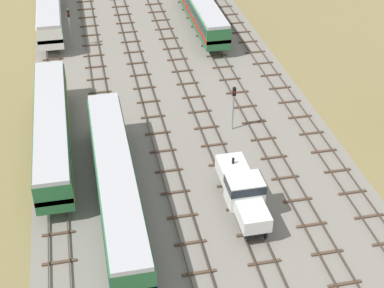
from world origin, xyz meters
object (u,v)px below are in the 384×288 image
(diesel_railcar_far_left_mid, at_px, (52,127))
(signal_post_near, at_px, (70,23))
(diesel_railcar_centre_right_midfar, at_px, (200,7))
(diesel_railcar_far_left_far, at_px, (49,7))
(passenger_coach_left_near, at_px, (116,180))
(shunter_loco_centre_nearest, at_px, (243,190))
(signal_post_nearest, at_px, (233,102))

(diesel_railcar_far_left_mid, bearing_deg, signal_post_near, 83.89)
(diesel_railcar_centre_right_midfar, distance_m, diesel_railcar_far_left_far, 19.30)
(passenger_coach_left_near, bearing_deg, shunter_loco_centre_nearest, -14.85)
(passenger_coach_left_near, xyz_separation_m, signal_post_nearest, (11.79, 8.96, 0.38))
(diesel_railcar_far_left_mid, height_order, signal_post_nearest, signal_post_nearest)
(diesel_railcar_far_left_mid, height_order, diesel_railcar_far_left_far, same)
(shunter_loco_centre_nearest, distance_m, signal_post_nearest, 11.75)
(diesel_railcar_centre_right_midfar, bearing_deg, signal_post_nearest, -95.44)
(diesel_railcar_far_left_far, distance_m, signal_post_nearest, 33.22)
(shunter_loco_centre_nearest, distance_m, diesel_railcar_far_left_far, 42.70)
(diesel_railcar_far_left_far, relative_size, signal_post_nearest, 4.40)
(diesel_railcar_far_left_far, height_order, signal_post_nearest, signal_post_nearest)
(passenger_coach_left_near, relative_size, diesel_railcar_far_left_mid, 1.07)
(passenger_coach_left_near, bearing_deg, signal_post_near, 94.39)
(diesel_railcar_far_left_mid, distance_m, signal_post_nearest, 16.51)
(diesel_railcar_centre_right_midfar, distance_m, signal_post_near, 16.78)
(diesel_railcar_centre_right_midfar, bearing_deg, signal_post_near, -169.68)
(diesel_railcar_centre_right_midfar, bearing_deg, diesel_railcar_far_left_mid, -127.02)
(diesel_railcar_centre_right_midfar, xyz_separation_m, diesel_railcar_far_left_far, (-18.86, 4.07, 0.00))
(diesel_railcar_far_left_far, height_order, signal_post_near, signal_post_near)
(shunter_loco_centre_nearest, relative_size, signal_post_near, 1.75)
(diesel_railcar_far_left_mid, bearing_deg, diesel_railcar_far_left_far, 90.00)
(passenger_coach_left_near, bearing_deg, diesel_railcar_far_left_far, 97.11)
(passenger_coach_left_near, height_order, signal_post_near, signal_post_near)
(passenger_coach_left_near, relative_size, signal_post_nearest, 4.72)
(signal_post_nearest, bearing_deg, diesel_railcar_far_left_far, 119.80)
(signal_post_nearest, bearing_deg, diesel_railcar_far_left_mid, -179.07)
(diesel_railcar_centre_right_midfar, bearing_deg, shunter_loco_centre_nearest, -97.42)
(diesel_railcar_far_left_mid, xyz_separation_m, signal_post_nearest, (16.51, 0.27, 0.40))
(diesel_railcar_far_left_mid, bearing_deg, diesel_railcar_centre_right_midfar, 52.98)
(diesel_railcar_centre_right_midfar, height_order, signal_post_nearest, signal_post_nearest)
(signal_post_near, bearing_deg, diesel_railcar_far_left_far, 108.42)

